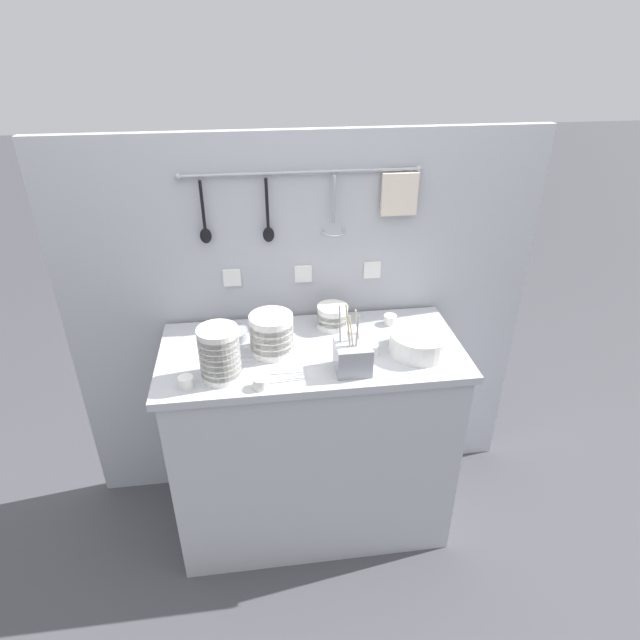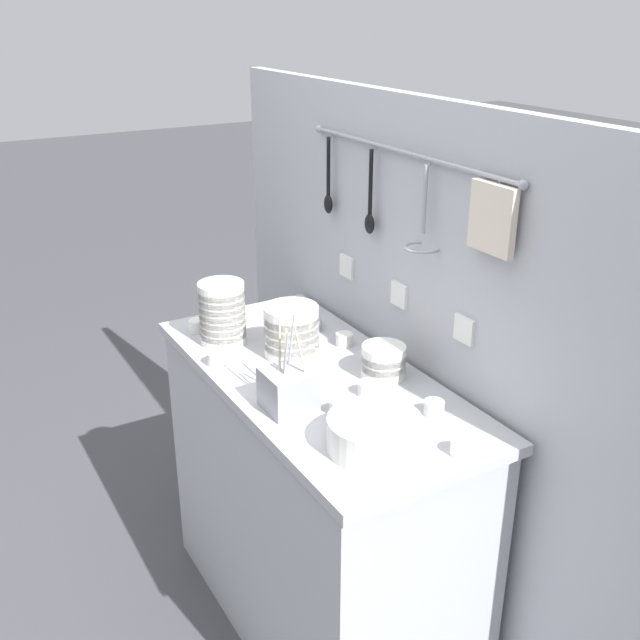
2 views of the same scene
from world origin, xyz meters
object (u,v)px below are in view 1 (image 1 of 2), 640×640
cup_front_right (261,383)px  cup_back_right (186,382)px  plate_stack (419,342)px  cutlery_caddy (353,357)px  cup_back_left (437,324)px  cup_mid_row (390,320)px  steel_mixing_bowl (232,334)px  bowl_stack_wide_centre (272,334)px  bowl_stack_back_corner (220,353)px  bowl_stack_nested_right (333,316)px  cup_beside_plates (275,324)px  cup_centre (372,348)px  cup_by_caddy (353,333)px

cup_front_right → cup_back_right: same height
plate_stack → cutlery_caddy: (-0.27, -0.08, 0.01)m
cup_front_right → cup_back_left: bearing=23.4°
cup_mid_row → cup_back_right: 0.86m
cup_back_right → steel_mixing_bowl: bearing=63.3°
bowl_stack_wide_centre → cutlery_caddy: 0.32m
cutlery_caddy → cup_back_right: 0.58m
bowl_stack_back_corner → cup_front_right: size_ratio=3.74×
bowl_stack_nested_right → steel_mixing_bowl: bearing=-174.9°
cup_beside_plates → cup_centre: bearing=-33.4°
steel_mixing_bowl → cup_centre: (0.52, -0.18, 0.00)m
bowl_stack_nested_right → plate_stack: size_ratio=0.55×
cup_by_caddy → cup_back_left: bearing=5.0°
cup_back_left → cup_beside_plates: same height
cutlery_caddy → cup_centre: (0.09, 0.10, -0.04)m
cutlery_caddy → cup_centre: bearing=46.5°
cup_centre → cup_back_right: bearing=-169.7°
cutlery_caddy → cup_centre: size_ratio=5.18×
plate_stack → cup_back_right: (-0.85, -0.11, -0.02)m
bowl_stack_wide_centre → steel_mixing_bowl: (-0.15, 0.12, -0.06)m
bowl_stack_nested_right → cutlery_caddy: cutlery_caddy is taller
bowl_stack_wide_centre → bowl_stack_back_corner: 0.23m
cup_back_left → cup_mid_row: 0.19m
plate_stack → cup_centre: plate_stack is taller
plate_stack → cup_beside_plates: (-0.52, 0.24, -0.02)m
steel_mixing_bowl → bowl_stack_wide_centre: bearing=-37.8°
bowl_stack_back_corner → cutlery_caddy: bearing=-2.1°
bowl_stack_nested_right → plate_stack: bearing=-37.9°
cup_beside_plates → plate_stack: bearing=-24.8°
cutlery_caddy → cup_mid_row: bearing=54.8°
cup_front_right → cup_mid_row: same height
bowl_stack_back_corner → cutlery_caddy: 0.46m
bowl_stack_wide_centre → cup_centre: bowl_stack_wide_centre is taller
steel_mixing_bowl → cup_by_caddy: size_ratio=2.43×
cup_front_right → cup_mid_row: bearing=34.3°
bowl_stack_back_corner → cup_beside_plates: 0.38m
steel_mixing_bowl → cup_centre: cup_centre is taller
bowl_stack_back_corner → cup_by_caddy: 0.55m
steel_mixing_bowl → cup_beside_plates: cup_beside_plates is taller
cutlery_caddy → cup_by_caddy: cutlery_caddy is taller
bowl_stack_wide_centre → cup_back_left: size_ratio=3.11×
bowl_stack_wide_centre → plate_stack: bearing=-7.6°
plate_stack → cup_back_right: bearing=-172.7°
cup_by_caddy → cup_beside_plates: 0.32m
bowl_stack_back_corner → cup_back_left: (0.85, 0.23, -0.08)m
cup_by_caddy → bowl_stack_back_corner: bearing=-158.5°
bowl_stack_back_corner → cup_back_left: bearing=15.1°
bowl_stack_back_corner → cutlery_caddy: size_ratio=0.72×
bowl_stack_wide_centre → cup_back_left: 0.67m
cup_front_right → cup_centre: size_ratio=1.00×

